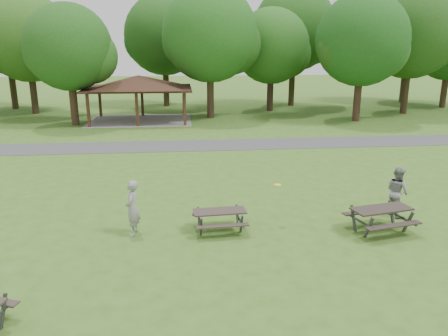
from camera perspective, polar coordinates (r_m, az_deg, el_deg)
The scene contains 18 objects.
ground at distance 14.42m, azimuth -2.34°, elevation -9.42°, with size 160.00×160.00×0.00m, color #39631C.
asphalt_path at distance 27.73m, azimuth -4.20°, elevation 2.96°, with size 120.00×3.20×0.02m, color #414143.
pavilion at distance 37.30m, azimuth -11.08°, elevation 10.75°, with size 8.60×7.01×3.76m.
tree_row_c at distance 44.06m, azimuth -24.15°, elevation 14.97°, with size 8.19×7.80×10.67m.
tree_row_d at distance 36.48m, azimuth -19.47°, elevation 14.32°, with size 6.93×6.60×9.27m.
tree_row_e at distance 38.17m, azimuth -1.70°, elevation 16.72°, with size 8.40×8.00×11.02m.
tree_row_f at distance 42.49m, azimuth 6.32°, elevation 15.27°, with size 7.35×7.00×9.55m.
tree_row_g at distance 38.08m, azimuth 17.69°, elevation 15.34°, with size 7.77×7.40×10.25m.
tree_row_h at distance 43.85m, azimuth 23.41°, elevation 15.69°, with size 8.61×8.20×11.37m.
tree_deep_a at distance 48.34m, azimuth -26.44°, elevation 15.37°, with size 8.40×8.00×11.38m.
tree_deep_b at distance 46.08m, azimuth -7.66°, elevation 16.56°, with size 8.40×8.00×11.13m.
tree_deep_c at distance 46.62m, azimuth 9.24°, elevation 17.17°, with size 8.82×8.40×11.90m.
tree_deep_d at distance 52.79m, azimuth 23.06°, elevation 15.53°, with size 8.40×8.00×11.27m.
picnic_table_middle at distance 14.88m, azimuth -0.57°, elevation -6.21°, with size 1.85×1.52×0.77m.
picnic_table_far at distance 15.73m, azimuth 19.85°, elevation -5.63°, with size 2.31×2.00×0.88m.
frisbee_in_flight at distance 15.26m, azimuth 7.00°, elevation -2.18°, with size 0.34×0.34×0.02m.
frisbee_thrower at distance 14.78m, azimuth -11.88°, elevation -5.14°, with size 0.69×0.45×1.89m, color gray.
frisbee_catcher at distance 17.34m, azimuth 21.69°, elevation -2.86°, with size 0.90×0.70×1.86m, color gray.
Camera 1 is at (-0.77, -13.03, 6.13)m, focal length 35.00 mm.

